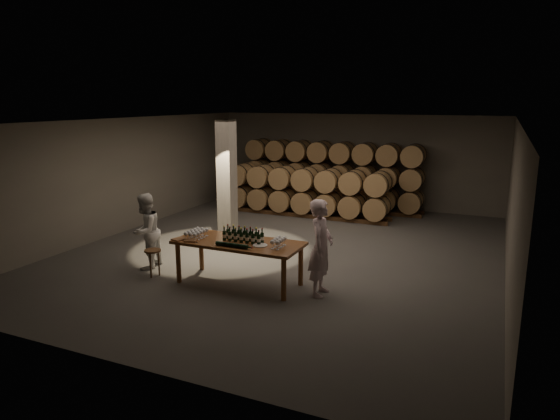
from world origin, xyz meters
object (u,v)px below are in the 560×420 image
at_px(bottle_cluster, 243,236).
at_px(person_man, 321,248).
at_px(stool, 153,255).
at_px(person_woman, 146,231).
at_px(notebook_near, 191,240).
at_px(tasting_table, 239,246).
at_px(plate, 260,245).

xyz_separation_m(bottle_cluster, person_man, (1.62, 0.11, -0.07)).
bearing_deg(bottle_cluster, person_man, 3.80).
bearing_deg(stool, person_woman, 140.47).
height_order(notebook_near, stool, notebook_near).
bearing_deg(notebook_near, person_woman, 147.60).
bearing_deg(tasting_table, bottle_cluster, 18.00).
height_order(bottle_cluster, person_man, person_man).
distance_m(stool, person_woman, 0.72).
relative_size(person_man, person_woman, 1.11).
bearing_deg(plate, bottle_cluster, 164.26).
bearing_deg(tasting_table, person_man, 4.55).
distance_m(plate, stool, 2.47).
xyz_separation_m(tasting_table, notebook_near, (-0.89, -0.37, 0.12)).
height_order(stool, person_man, person_man).
distance_m(tasting_table, stool, 1.95).
xyz_separation_m(bottle_cluster, person_woman, (-2.45, 0.02, -0.16)).
height_order(notebook_near, person_woman, person_woman).
bearing_deg(notebook_near, tasting_table, 6.37).
xyz_separation_m(notebook_near, person_woman, (-1.48, 0.42, -0.07)).
distance_m(notebook_near, stool, 1.09).
height_order(bottle_cluster, stool, bottle_cluster).
relative_size(plate, person_woman, 0.17).
xyz_separation_m(person_man, person_woman, (-4.07, -0.09, -0.09)).
height_order(notebook_near, person_man, person_man).
xyz_separation_m(bottle_cluster, plate, (0.44, -0.12, -0.10)).
height_order(person_man, person_woman, person_man).
bearing_deg(notebook_near, person_man, -5.31).
distance_m(notebook_near, person_man, 2.65).
bearing_deg(person_woman, bottle_cluster, 81.65).
bearing_deg(person_woman, plate, 79.26).
bearing_deg(stool, tasting_table, 10.24).
bearing_deg(plate, person_man, 11.15).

